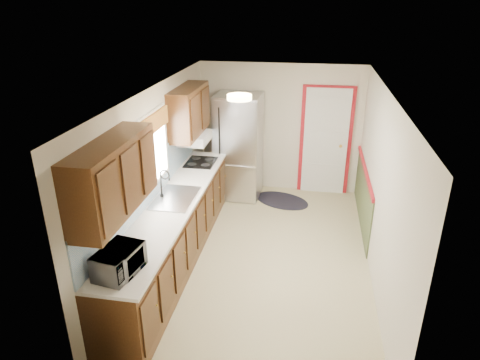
% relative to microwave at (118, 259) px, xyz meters
% --- Properties ---
extents(room_shell, '(3.20, 5.20, 2.52)m').
position_rel_microwave_xyz_m(room_shell, '(1.20, 1.95, 0.09)').
color(room_shell, '#BCB385').
rests_on(room_shell, ground).
extents(kitchen_run, '(0.63, 4.00, 2.20)m').
position_rel_microwave_xyz_m(kitchen_run, '(-0.04, 1.66, -0.30)').
color(kitchen_run, '#391E0D').
rests_on(kitchen_run, ground).
extents(back_wall_trim, '(1.12, 2.30, 2.08)m').
position_rel_microwave_xyz_m(back_wall_trim, '(2.19, 4.16, -0.22)').
color(back_wall_trim, maroon).
rests_on(back_wall_trim, ground).
extents(ceiling_fixture, '(0.30, 0.30, 0.06)m').
position_rel_microwave_xyz_m(ceiling_fixture, '(0.90, 1.75, 1.25)').
color(ceiling_fixture, '#FFD88C').
rests_on(ceiling_fixture, room_shell).
extents(microwave, '(0.36, 0.54, 0.34)m').
position_rel_microwave_xyz_m(microwave, '(0.00, 0.00, 0.00)').
color(microwave, white).
rests_on(microwave, kitchen_run).
extents(refrigerator, '(0.82, 0.81, 1.91)m').
position_rel_microwave_xyz_m(refrigerator, '(0.49, 4.00, -0.15)').
color(refrigerator, '#B7B7BC').
rests_on(refrigerator, ground).
extents(rug, '(1.20, 1.02, 0.01)m').
position_rel_microwave_xyz_m(rug, '(1.33, 3.85, -1.10)').
color(rug, black).
rests_on(rug, ground).
extents(cooktop, '(0.47, 0.56, 0.02)m').
position_rel_microwave_xyz_m(cooktop, '(0.01, 3.13, -0.16)').
color(cooktop, black).
rests_on(cooktop, kitchen_run).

